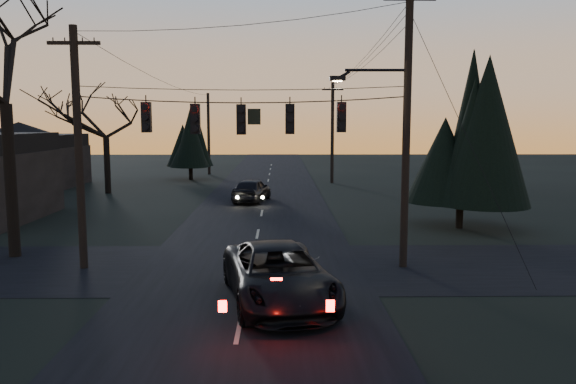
{
  "coord_description": "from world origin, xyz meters",
  "views": [
    {
      "loc": [
        1.05,
        -9.75,
        5.23
      ],
      "look_at": [
        1.31,
        8.61,
        2.92
      ],
      "focal_mm": 35.0,
      "sensor_mm": 36.0,
      "label": 1
    }
  ],
  "objects_px": {
    "utility_pole_far_r": "(332,183)",
    "evergreen_right": "(463,136)",
    "utility_pole_right": "(403,267)",
    "bare_tree_left": "(2,40)",
    "sedan_oncoming_a": "(252,190)",
    "utility_pole_far_l": "(209,174)",
    "utility_pole_left": "(84,268)",
    "suv_near": "(278,275)"
  },
  "relations": [
    {
      "from": "utility_pole_far_l",
      "to": "utility_pole_right",
      "type": "bearing_deg",
      "value": -72.28
    },
    {
      "from": "sedan_oncoming_a",
      "to": "utility_pole_far_l",
      "type": "bearing_deg",
      "value": -63.57
    },
    {
      "from": "utility_pole_left",
      "to": "sedan_oncoming_a",
      "type": "bearing_deg",
      "value": 72.65
    },
    {
      "from": "utility_pole_far_r",
      "to": "evergreen_right",
      "type": "height_order",
      "value": "evergreen_right"
    },
    {
      "from": "utility_pole_right",
      "to": "bare_tree_left",
      "type": "xyz_separation_m",
      "value": [
        -14.8,
        1.79,
        8.25
      ]
    },
    {
      "from": "utility_pole_right",
      "to": "bare_tree_left",
      "type": "distance_m",
      "value": 17.04
    },
    {
      "from": "sedan_oncoming_a",
      "to": "bare_tree_left",
      "type": "bearing_deg",
      "value": 71.62
    },
    {
      "from": "utility_pole_right",
      "to": "utility_pole_far_l",
      "type": "relative_size",
      "value": 1.25
    },
    {
      "from": "utility_pole_far_l",
      "to": "evergreen_right",
      "type": "xyz_separation_m",
      "value": [
        15.9,
        -28.61,
        4.54
      ]
    },
    {
      "from": "utility_pole_far_l",
      "to": "bare_tree_left",
      "type": "xyz_separation_m",
      "value": [
        -3.3,
        -34.21,
        8.25
      ]
    },
    {
      "from": "utility_pole_left",
      "to": "evergreen_right",
      "type": "distance_m",
      "value": 18.12
    },
    {
      "from": "evergreen_right",
      "to": "sedan_oncoming_a",
      "type": "height_order",
      "value": "evergreen_right"
    },
    {
      "from": "bare_tree_left",
      "to": "evergreen_right",
      "type": "distance_m",
      "value": 20.34
    },
    {
      "from": "utility_pole_right",
      "to": "evergreen_right",
      "type": "height_order",
      "value": "evergreen_right"
    },
    {
      "from": "utility_pole_left",
      "to": "suv_near",
      "type": "distance_m",
      "value": 8.09
    },
    {
      "from": "utility_pole_right",
      "to": "bare_tree_left",
      "type": "bearing_deg",
      "value": 173.08
    },
    {
      "from": "utility_pole_left",
      "to": "bare_tree_left",
      "type": "height_order",
      "value": "bare_tree_left"
    },
    {
      "from": "suv_near",
      "to": "sedan_oncoming_a",
      "type": "relative_size",
      "value": 1.31
    },
    {
      "from": "utility_pole_right",
      "to": "evergreen_right",
      "type": "bearing_deg",
      "value": 59.23
    },
    {
      "from": "utility_pole_right",
      "to": "utility_pole_left",
      "type": "xyz_separation_m",
      "value": [
        -11.5,
        0.0,
        0.0
      ]
    },
    {
      "from": "utility_pole_right",
      "to": "utility_pole_left",
      "type": "height_order",
      "value": "utility_pole_right"
    },
    {
      "from": "evergreen_right",
      "to": "suv_near",
      "type": "bearing_deg",
      "value": -128.06
    },
    {
      "from": "bare_tree_left",
      "to": "sedan_oncoming_a",
      "type": "xyz_separation_m",
      "value": [
        8.5,
        14.85,
        -7.48
      ]
    },
    {
      "from": "evergreen_right",
      "to": "suv_near",
      "type": "height_order",
      "value": "evergreen_right"
    },
    {
      "from": "utility_pole_far_r",
      "to": "utility_pole_far_l",
      "type": "relative_size",
      "value": 1.06
    },
    {
      "from": "utility_pole_far_l",
      "to": "utility_pole_far_r",
      "type": "bearing_deg",
      "value": -34.82
    },
    {
      "from": "utility_pole_right",
      "to": "utility_pole_far_l",
      "type": "distance_m",
      "value": 37.79
    },
    {
      "from": "bare_tree_left",
      "to": "evergreen_right",
      "type": "xyz_separation_m",
      "value": [
        19.2,
        5.6,
        -3.72
      ]
    },
    {
      "from": "utility_pole_right",
      "to": "bare_tree_left",
      "type": "height_order",
      "value": "bare_tree_left"
    },
    {
      "from": "utility_pole_far_r",
      "to": "evergreen_right",
      "type": "bearing_deg",
      "value": -77.94
    },
    {
      "from": "suv_near",
      "to": "utility_pole_right",
      "type": "bearing_deg",
      "value": 30.46
    },
    {
      "from": "utility_pole_far_r",
      "to": "suv_near",
      "type": "xyz_separation_m",
      "value": [
        -4.5,
        -31.98,
        0.82
      ]
    },
    {
      "from": "utility_pole_right",
      "to": "sedan_oncoming_a",
      "type": "distance_m",
      "value": 17.82
    },
    {
      "from": "utility_pole_left",
      "to": "utility_pole_far_r",
      "type": "relative_size",
      "value": 1.0
    },
    {
      "from": "evergreen_right",
      "to": "sedan_oncoming_a",
      "type": "bearing_deg",
      "value": 139.16
    },
    {
      "from": "utility_pole_right",
      "to": "utility_pole_left",
      "type": "distance_m",
      "value": 11.5
    },
    {
      "from": "bare_tree_left",
      "to": "suv_near",
      "type": "height_order",
      "value": "bare_tree_left"
    },
    {
      "from": "utility_pole_right",
      "to": "suv_near",
      "type": "height_order",
      "value": "utility_pole_right"
    },
    {
      "from": "utility_pole_far_r",
      "to": "bare_tree_left",
      "type": "distance_m",
      "value": 31.21
    },
    {
      "from": "sedan_oncoming_a",
      "to": "utility_pole_right",
      "type": "bearing_deg",
      "value": 122.12
    },
    {
      "from": "evergreen_right",
      "to": "utility_pole_far_r",
      "type": "bearing_deg",
      "value": 102.06
    },
    {
      "from": "utility_pole_right",
      "to": "utility_pole_left",
      "type": "relative_size",
      "value": 1.18
    }
  ]
}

